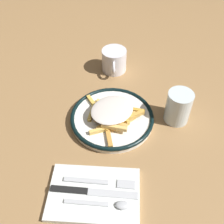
{
  "coord_description": "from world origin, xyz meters",
  "views": [
    {
      "loc": [
        0.55,
        0.02,
        0.63
      ],
      "look_at": [
        0.0,
        0.0,
        0.04
      ],
      "focal_mm": 44.31,
      "sensor_mm": 36.0,
      "label": 1
    }
  ],
  "objects_px": {
    "napkin": "(94,194)",
    "coffee_mug": "(113,60)",
    "plate": "(112,118)",
    "fork": "(100,182)",
    "knife": "(86,191)",
    "water_glass": "(178,107)",
    "spoon": "(108,204)",
    "fries_heap": "(113,114)"
  },
  "relations": [
    {
      "from": "fork",
      "to": "knife",
      "type": "xyz_separation_m",
      "value": [
        0.03,
        -0.03,
        0.0
      ]
    },
    {
      "from": "spoon",
      "to": "water_glass",
      "type": "height_order",
      "value": "water_glass"
    },
    {
      "from": "fries_heap",
      "to": "spoon",
      "type": "relative_size",
      "value": 1.31
    },
    {
      "from": "napkin",
      "to": "fork",
      "type": "relative_size",
      "value": 1.24
    },
    {
      "from": "fork",
      "to": "knife",
      "type": "height_order",
      "value": "knife"
    },
    {
      "from": "spoon",
      "to": "fries_heap",
      "type": "bearing_deg",
      "value": 178.97
    },
    {
      "from": "fries_heap",
      "to": "spoon",
      "type": "bearing_deg",
      "value": -1.03
    },
    {
      "from": "water_glass",
      "to": "coffee_mug",
      "type": "bearing_deg",
      "value": -139.78
    },
    {
      "from": "fork",
      "to": "water_glass",
      "type": "height_order",
      "value": "water_glass"
    },
    {
      "from": "napkin",
      "to": "water_glass",
      "type": "bearing_deg",
      "value": 138.23
    },
    {
      "from": "coffee_mug",
      "to": "fork",
      "type": "bearing_deg",
      "value": -2.41
    },
    {
      "from": "fries_heap",
      "to": "spoon",
      "type": "xyz_separation_m",
      "value": [
        0.27,
        -0.0,
        -0.02
      ]
    },
    {
      "from": "plate",
      "to": "fork",
      "type": "xyz_separation_m",
      "value": [
        0.22,
        -0.02,
        0.0
      ]
    },
    {
      "from": "fork",
      "to": "knife",
      "type": "distance_m",
      "value": 0.04
    },
    {
      "from": "napkin",
      "to": "spoon",
      "type": "xyz_separation_m",
      "value": [
        0.03,
        0.03,
        0.01
      ]
    },
    {
      "from": "plate",
      "to": "fries_heap",
      "type": "distance_m",
      "value": 0.03
    },
    {
      "from": "fork",
      "to": "coffee_mug",
      "type": "bearing_deg",
      "value": 177.59
    },
    {
      "from": "knife",
      "to": "water_glass",
      "type": "height_order",
      "value": "water_glass"
    },
    {
      "from": "napkin",
      "to": "coffee_mug",
      "type": "height_order",
      "value": "coffee_mug"
    },
    {
      "from": "plate",
      "to": "napkin",
      "type": "bearing_deg",
      "value": -8.45
    },
    {
      "from": "fries_heap",
      "to": "knife",
      "type": "relative_size",
      "value": 0.95
    },
    {
      "from": "fries_heap",
      "to": "coffee_mug",
      "type": "relative_size",
      "value": 1.77
    },
    {
      "from": "plate",
      "to": "fries_heap",
      "type": "xyz_separation_m",
      "value": [
        0.01,
        0.0,
        0.02
      ]
    },
    {
      "from": "plate",
      "to": "napkin",
      "type": "distance_m",
      "value": 0.25
    },
    {
      "from": "knife",
      "to": "fries_heap",
      "type": "bearing_deg",
      "value": 166.02
    },
    {
      "from": "knife",
      "to": "water_glass",
      "type": "bearing_deg",
      "value": 135.84
    },
    {
      "from": "water_glass",
      "to": "napkin",
      "type": "bearing_deg",
      "value": -41.77
    },
    {
      "from": "napkin",
      "to": "fork",
      "type": "height_order",
      "value": "fork"
    },
    {
      "from": "fries_heap",
      "to": "water_glass",
      "type": "xyz_separation_m",
      "value": [
        -0.02,
        0.19,
        0.01
      ]
    },
    {
      "from": "fork",
      "to": "napkin",
      "type": "bearing_deg",
      "value": -24.11
    },
    {
      "from": "fries_heap",
      "to": "knife",
      "type": "height_order",
      "value": "fries_heap"
    },
    {
      "from": "fries_heap",
      "to": "coffee_mug",
      "type": "xyz_separation_m",
      "value": [
        -0.25,
        -0.01,
        0.0
      ]
    },
    {
      "from": "fork",
      "to": "plate",
      "type": "bearing_deg",
      "value": 173.69
    },
    {
      "from": "coffee_mug",
      "to": "napkin",
      "type": "bearing_deg",
      "value": -3.7
    },
    {
      "from": "napkin",
      "to": "plate",
      "type": "bearing_deg",
      "value": 171.55
    },
    {
      "from": "knife",
      "to": "coffee_mug",
      "type": "bearing_deg",
      "value": 174.09
    },
    {
      "from": "fries_heap",
      "to": "fork",
      "type": "height_order",
      "value": "fries_heap"
    },
    {
      "from": "knife",
      "to": "fork",
      "type": "bearing_deg",
      "value": 130.03
    },
    {
      "from": "fork",
      "to": "coffee_mug",
      "type": "relative_size",
      "value": 1.57
    },
    {
      "from": "fries_heap",
      "to": "knife",
      "type": "distance_m",
      "value": 0.24
    },
    {
      "from": "plate",
      "to": "napkin",
      "type": "height_order",
      "value": "plate"
    },
    {
      "from": "napkin",
      "to": "coffee_mug",
      "type": "xyz_separation_m",
      "value": [
        -0.49,
        0.03,
        0.03
      ]
    }
  ]
}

